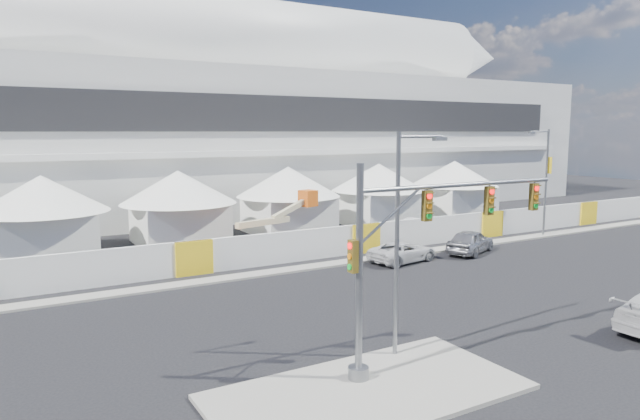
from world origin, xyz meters
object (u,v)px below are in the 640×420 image
sedan_silver (470,241)px  boom_lift (258,241)px  lot_car_a (419,226)px  streetlight_curb (545,175)px  streetlight_median (402,228)px  pickup_curb (403,251)px  traffic_mast (408,255)px

sedan_silver → boom_lift: size_ratio=0.58×
lot_car_a → streetlight_curb: (7.66, -5.70, 4.22)m
sedan_silver → lot_car_a: sedan_silver is taller
streetlight_median → streetlight_curb: 28.23m
pickup_curb → lot_car_a: 10.30m
sedan_silver → pickup_curb: 5.60m
pickup_curb → streetlight_curb: size_ratio=0.57×
pickup_curb → streetlight_median: bearing=131.2°
sedan_silver → streetlight_curb: 10.42m
sedan_silver → lot_car_a: (1.78, 7.45, -0.16)m
traffic_mast → streetlight_median: 1.43m
streetlight_median → traffic_mast: bearing=-118.4°
traffic_mast → sedan_silver: bearing=39.1°
traffic_mast → boom_lift: bearing=81.4°
traffic_mast → boom_lift: size_ratio=1.10×
sedan_silver → streetlight_median: size_ratio=0.59×
pickup_curb → streetlight_curb: bearing=-94.3°
streetlight_median → sedan_silver: bearing=37.7°
streetlight_curb → lot_car_a: bearing=143.3°
pickup_curb → lot_car_a: bearing=-55.7°
pickup_curb → lot_car_a: pickup_curb is taller
lot_car_a → streetlight_curb: streetlight_curb is taller
lot_car_a → boom_lift: boom_lift is taller
pickup_curb → traffic_mast: 17.09m
lot_car_a → sedan_silver: bearing=167.9°
streetlight_curb → boom_lift: size_ratio=1.01×
boom_lift → lot_car_a: bearing=-8.9°
sedan_silver → boom_lift: boom_lift is taller
boom_lift → traffic_mast: bearing=-113.5°
streetlight_curb → boom_lift: 23.19m
pickup_curb → streetlight_median: 16.04m
boom_lift → sedan_silver: bearing=-39.2°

